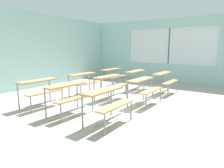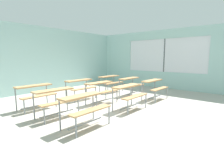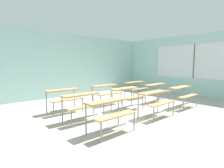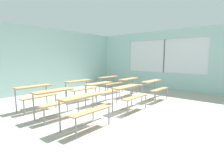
{
  "view_description": "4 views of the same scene",
  "coord_description": "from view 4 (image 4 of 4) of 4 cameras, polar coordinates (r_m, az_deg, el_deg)",
  "views": [
    {
      "loc": [
        -4.51,
        -2.71,
        1.61
      ],
      "look_at": [
        0.55,
        0.76,
        0.5
      ],
      "focal_mm": 31.78,
      "sensor_mm": 36.0,
      "label": 1
    },
    {
      "loc": [
        -3.8,
        -3.3,
        1.6
      ],
      "look_at": [
        1.31,
        0.97,
        0.58
      ],
      "focal_mm": 28.0,
      "sensor_mm": 36.0,
      "label": 2
    },
    {
      "loc": [
        -3.8,
        -3.3,
        1.6
      ],
      "look_at": [
        0.48,
        1.52,
        0.83
      ],
      "focal_mm": 28.0,
      "sensor_mm": 36.0,
      "label": 3
    },
    {
      "loc": [
        -3.8,
        -3.3,
        1.6
      ],
      "look_at": [
        1.19,
        0.86,
        0.63
      ],
      "focal_mm": 28.0,
      "sensor_mm": 36.0,
      "label": 4
    }
  ],
  "objects": [
    {
      "name": "desk_bench_r1c0",
      "position": [
        4.93,
        -17.87,
        -4.1
      ],
      "size": [
        1.12,
        0.63,
        0.74
      ],
      "rotation": [
        0.0,
        0.0,
        -0.04
      ],
      "color": "tan",
      "rests_on": "ground"
    },
    {
      "name": "desk_bench_r0c2",
      "position": [
        6.85,
        13.72,
        -0.49
      ],
      "size": [
        1.11,
        0.61,
        0.74
      ],
      "rotation": [
        0.0,
        0.0,
        -0.02
      ],
      "color": "tan",
      "rests_on": "ground"
    },
    {
      "name": "desk_bench_r1c2",
      "position": [
        7.41,
        6.26,
        0.37
      ],
      "size": [
        1.1,
        0.59,
        0.74
      ],
      "rotation": [
        0.0,
        0.0,
        -0.0
      ],
      "color": "tan",
      "rests_on": "ground"
    },
    {
      "name": "desk_bench_r2c1",
      "position": [
        6.82,
        -10.28,
        -0.42
      ],
      "size": [
        1.12,
        0.63,
        0.74
      ],
      "rotation": [
        0.0,
        0.0,
        -0.04
      ],
      "color": "tan",
      "rests_on": "ground"
    },
    {
      "name": "desk_bench_r2c2",
      "position": [
        8.14,
        -0.49,
        1.14
      ],
      "size": [
        1.13,
        0.64,
        0.74
      ],
      "rotation": [
        0.0,
        0.0,
        -0.05
      ],
      "color": "tan",
      "rests_on": "ground"
    },
    {
      "name": "wall_right",
      "position": [
        9.35,
        20.19,
        7.01
      ],
      "size": [
        0.12,
        9.0,
        3.0
      ],
      "color": "#A8D1CC",
      "rests_on": "ground"
    },
    {
      "name": "desk_bench_r0c1",
      "position": [
        5.4,
        5.64,
        -2.66
      ],
      "size": [
        1.11,
        0.6,
        0.74
      ],
      "rotation": [
        0.0,
        0.0,
        -0.01
      ],
      "color": "tan",
      "rests_on": "ground"
    },
    {
      "name": "desk_bench_r0c0",
      "position": [
        4.06,
        -8.95,
        -6.45
      ],
      "size": [
        1.1,
        0.59,
        0.74
      ],
      "rotation": [
        0.0,
        0.0,
        -0.0
      ],
      "color": "tan",
      "rests_on": "ground"
    },
    {
      "name": "desk_bench_r1c1",
      "position": [
        6.08,
        -3.6,
        -1.38
      ],
      "size": [
        1.12,
        0.62,
        0.74
      ],
      "rotation": [
        0.0,
        0.0,
        -0.03
      ],
      "color": "tan",
      "rests_on": "ground"
    },
    {
      "name": "desk_bench_r2c0",
      "position": [
        5.91,
        -23.7,
        -2.36
      ],
      "size": [
        1.1,
        0.6,
        0.74
      ],
      "rotation": [
        0.0,
        0.0,
        -0.01
      ],
      "color": "tan",
      "rests_on": "ground"
    },
    {
      "name": "wall_back",
      "position": [
        8.68,
        -24.39,
        7.05
      ],
      "size": [
        10.0,
        0.12,
        3.0
      ],
      "primitive_type": "cube",
      "color": "#A8D1CC",
      "rests_on": "ground"
    },
    {
      "name": "ground",
      "position": [
        5.29,
        -1.1,
        -9.44
      ],
      "size": [
        10.0,
        9.0,
        0.05
      ],
      "primitive_type": "cube",
      "color": "#ADA89E"
    }
  ]
}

